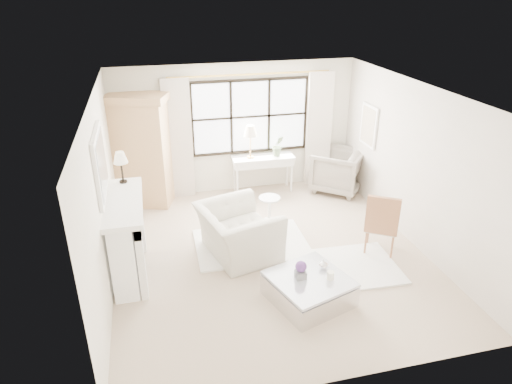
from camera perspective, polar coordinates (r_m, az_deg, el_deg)
The scene contains 32 objects.
floor at distance 7.69m, azimuth 1.76°, elevation -7.76°, with size 5.50×5.50×0.00m, color #C1A98F.
ceiling at distance 6.63m, azimuth 2.07°, elevation 12.27°, with size 5.50×5.50×0.00m, color white.
wall_back at distance 9.57m, azimuth -2.53°, elevation 7.88°, with size 5.00×5.00×0.00m, color white.
wall_front at distance 4.80m, azimuth 10.85°, elevation -11.29°, with size 5.00×5.00×0.00m, color silver.
wall_left at distance 6.87m, azimuth -18.63°, elevation -0.53°, with size 5.50×5.50×0.00m, color white.
wall_right at distance 8.05m, azimuth 19.34°, elevation 3.11°, with size 5.50×5.50×0.00m, color beige.
window_pane at distance 9.54m, azimuth -0.75°, elevation 9.42°, with size 2.40×0.02×1.50m, color silver.
window_frame at distance 9.53m, azimuth -0.73°, elevation 9.40°, with size 2.50×0.04×1.50m, color black, non-canonical shape.
curtain_rod at distance 9.29m, azimuth -0.69°, elevation 14.50°, with size 0.04×0.04×3.30m, color gold.
curtain_left at distance 9.36m, azimuth -9.66°, elevation 6.42°, with size 0.55×0.10×2.47m, color beige.
curtain_right at distance 10.00m, azimuth 7.85°, elevation 7.74°, with size 0.55×0.10×2.47m, color white.
fireplace at distance 7.16m, azimuth -16.07°, elevation -5.43°, with size 0.58×1.66×1.26m.
mirror_frame at distance 6.68m, azimuth -18.94°, elevation 3.29°, with size 0.05×1.15×0.95m, color white.
mirror_glass at distance 6.68m, azimuth -18.69°, elevation 3.32°, with size 0.02×1.00×0.80m, color silver.
art_frame at distance 9.36m, azimuth 13.93°, elevation 8.05°, with size 0.04×0.62×0.82m, color white.
art_canvas at distance 9.35m, azimuth 13.82°, elevation 8.05°, with size 0.01×0.52×0.72m, color #C4B598.
mantel_lamp at distance 7.34m, azimuth -16.60°, elevation 3.98°, with size 0.22×0.22×0.51m.
armoire at distance 9.21m, azimuth -14.08°, elevation 5.08°, with size 1.28×1.02×2.24m.
console_table at distance 9.73m, azimuth 0.87°, elevation 2.24°, with size 1.31×0.48×0.80m.
console_lamp at distance 9.35m, azimuth -0.72°, elevation 7.53°, with size 0.28×0.28×0.69m.
orchid_plant at distance 9.57m, azimuth 2.77°, elevation 5.81°, with size 0.24×0.20×0.44m, color #576D49.
side_table at distance 8.52m, azimuth 1.68°, elevation -1.74°, with size 0.40×0.40×0.51m.
rug_left at distance 7.94m, azimuth -0.59°, elevation -6.47°, with size 1.90×1.34×0.03m, color white.
rug_right at distance 7.48m, azimuth 11.24°, elevation -9.21°, with size 1.61×1.21×0.03m, color white.
club_armchair at distance 7.49m, azimuth -2.26°, elevation -5.01°, with size 1.28×1.12×0.83m, color beige.
wingback_chair at distance 9.93m, azimuth 10.18°, elevation 2.66°, with size 0.97×1.00×0.91m, color gray.
french_chair at distance 7.87m, azimuth 15.27°, elevation -5.25°, with size 0.67×0.67×1.08m.
coffee_table at distance 6.64m, azimuth 6.62°, elevation -11.97°, with size 1.26×1.26×0.38m.
planter_box at distance 6.48m, azimuth 5.60°, elevation -10.23°, with size 0.14×0.14×0.11m, color slate.
planter_flowers at distance 6.40m, azimuth 5.65°, elevation -9.25°, with size 0.16×0.16×0.16m, color #5B317B.
pillar_candle at distance 6.50m, azimuth 9.29°, elevation -10.25°, with size 0.10×0.10×0.12m, color white.
coffee_vase at distance 6.70m, azimuth 8.44°, elevation -8.91°, with size 0.14×0.14×0.14m, color white.
Camera 1 is at (-1.76, -6.23, 4.15)m, focal length 32.00 mm.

